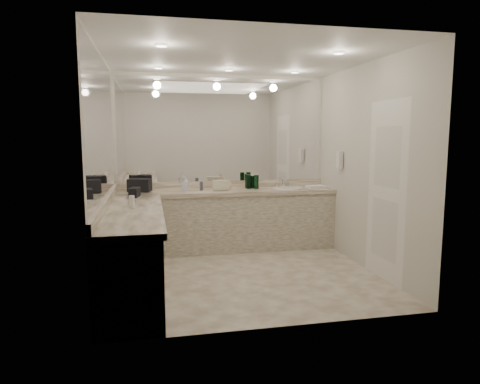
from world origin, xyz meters
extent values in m
plane|color=beige|center=(0.00, 0.00, 0.00)|extent=(3.20, 3.20, 0.00)
plane|color=white|center=(0.00, 0.00, 2.60)|extent=(3.20, 3.20, 0.00)
cube|color=beige|center=(0.00, 1.50, 1.30)|extent=(3.20, 0.02, 2.60)
cube|color=beige|center=(-1.60, 0.00, 1.30)|extent=(0.02, 3.00, 2.60)
cube|color=beige|center=(1.60, 0.00, 1.30)|extent=(0.02, 3.00, 2.60)
cube|color=beige|center=(0.00, 1.20, 0.42)|extent=(3.20, 0.60, 0.84)
cube|color=beige|center=(0.00, 1.19, 0.87)|extent=(3.20, 0.64, 0.06)
cube|color=beige|center=(-1.30, -0.30, 0.42)|extent=(0.60, 2.40, 0.84)
cube|color=beige|center=(-1.29, -0.30, 0.87)|extent=(0.64, 2.42, 0.06)
cube|color=beige|center=(0.00, 1.48, 0.95)|extent=(3.20, 0.04, 0.10)
cube|color=beige|center=(-1.58, 0.00, 0.95)|extent=(0.04, 3.00, 0.10)
cube|color=white|center=(0.00, 1.49, 1.77)|extent=(3.12, 0.01, 1.55)
cube|color=white|center=(-1.59, 0.00, 1.77)|extent=(0.01, 2.92, 1.55)
cylinder|color=white|center=(0.95, 1.20, 0.90)|extent=(0.44, 0.44, 0.03)
cube|color=silver|center=(0.95, 1.41, 0.97)|extent=(0.24, 0.16, 0.14)
cube|color=white|center=(1.56, 0.70, 1.35)|extent=(0.06, 0.10, 0.24)
cube|color=white|center=(1.59, -0.50, 1.05)|extent=(0.02, 0.82, 2.10)
cube|color=black|center=(-1.24, 1.19, 0.99)|extent=(0.35, 0.27, 0.18)
cube|color=black|center=(-1.30, 0.69, 0.96)|extent=(0.15, 0.25, 0.13)
cube|color=beige|center=(-0.09, 1.17, 0.97)|extent=(0.24, 0.15, 0.14)
cube|color=white|center=(1.37, 1.10, 0.92)|extent=(0.29, 0.22, 0.04)
cylinder|color=white|center=(-1.30, -0.19, 0.97)|extent=(0.06, 0.06, 0.14)
imported|color=white|center=(-0.59, 1.18, 1.01)|extent=(0.10, 0.10, 0.21)
imported|color=silver|center=(-0.60, 1.18, 1.00)|extent=(0.11, 0.11, 0.20)
imported|color=#DBBC88|center=(0.02, 1.19, 0.99)|extent=(0.19, 0.19, 0.18)
cylinder|color=#104222|center=(0.34, 1.31, 1.01)|extent=(0.07, 0.07, 0.21)
cylinder|color=#104222|center=(0.44, 1.30, 1.00)|extent=(0.07, 0.07, 0.19)
cylinder|color=#104222|center=(0.46, 1.23, 1.00)|extent=(0.07, 0.07, 0.21)
cylinder|color=#104222|center=(0.35, 1.24, 1.00)|extent=(0.06, 0.06, 0.20)
cylinder|color=#104222|center=(0.42, 1.30, 0.99)|extent=(0.07, 0.07, 0.19)
cylinder|color=silver|center=(0.06, 1.32, 0.94)|extent=(0.06, 0.06, 0.08)
cylinder|color=#9966B2|center=(-0.15, 1.32, 0.93)|extent=(0.05, 0.05, 0.06)
cylinder|color=#3F3F4C|center=(-0.37, 1.20, 0.96)|extent=(0.05, 0.05, 0.13)
cylinder|color=#3F3F4C|center=(-1.30, 1.24, 0.96)|extent=(0.04, 0.04, 0.13)
cylinder|color=#E57F66|center=(-0.04, 1.33, 0.93)|extent=(0.06, 0.06, 0.06)
camera|label=1|loc=(-1.09, -4.97, 1.70)|focal=32.00mm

